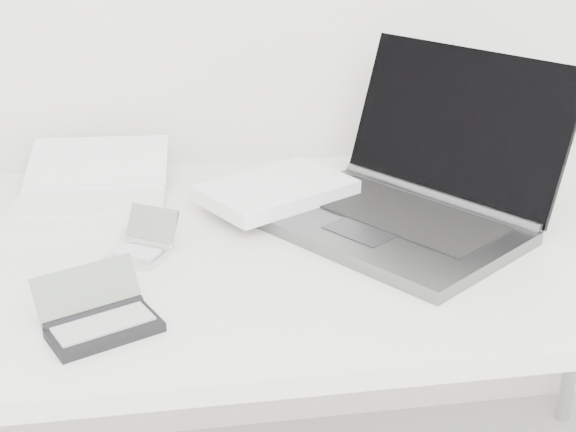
{
  "coord_description": "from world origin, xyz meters",
  "views": [
    {
      "loc": [
        -0.22,
        0.34,
        1.31
      ],
      "look_at": [
        -0.03,
        1.51,
        0.79
      ],
      "focal_mm": 50.0,
      "sensor_mm": 36.0,
      "label": 1
    }
  ],
  "objects": [
    {
      "name": "laptop_large",
      "position": [
        0.15,
        1.61,
        0.78
      ],
      "size": [
        0.65,
        0.58,
        0.28
      ],
      "rotation": [
        0.0,
        0.0,
        -0.95
      ],
      "color": "slate",
      "rests_on": "desk"
    },
    {
      "name": "palmtop_charcoal",
      "position": [
        -0.32,
        1.3,
        0.75
      ],
      "size": [
        0.18,
        0.16,
        0.07
      ],
      "rotation": [
        0.0,
        0.0,
        0.43
      ],
      "color": "black",
      "rests_on": "desk"
    },
    {
      "name": "netbook_open_white",
      "position": [
        -0.36,
        1.74,
        0.75
      ],
      "size": [
        0.29,
        0.37,
        0.07
      ],
      "rotation": [
        0.0,
        0.0,
        -0.07
      ],
      "color": "white",
      "rests_on": "desk"
    },
    {
      "name": "pda_silver",
      "position": [
        -0.27,
        1.53,
        0.74
      ],
      "size": [
        0.13,
        0.13,
        0.07
      ],
      "rotation": [
        0.0,
        0.0,
        -0.55
      ],
      "color": "silver",
      "rests_on": "desk"
    },
    {
      "name": "desk",
      "position": [
        0.0,
        1.55,
        0.68
      ],
      "size": [
        1.6,
        0.8,
        0.73
      ],
      "color": "white",
      "rests_on": "ground"
    }
  ]
}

